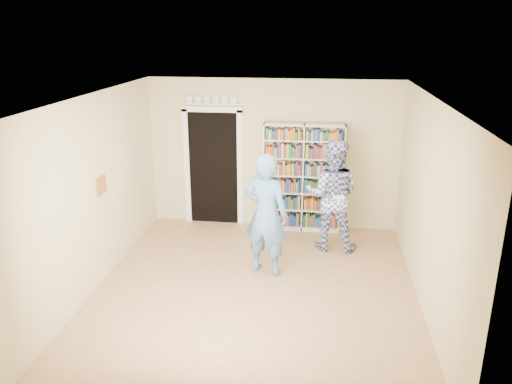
% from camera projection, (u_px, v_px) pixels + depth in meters
% --- Properties ---
extents(floor, '(5.00, 5.00, 0.00)m').
position_uv_depth(floor, '(255.00, 290.00, 7.07)').
color(floor, '#99704A').
rests_on(floor, ground).
extents(ceiling, '(5.00, 5.00, 0.00)m').
position_uv_depth(ceiling, '(255.00, 98.00, 6.21)').
color(ceiling, white).
rests_on(ceiling, wall_back).
extents(wall_back, '(4.50, 0.00, 4.50)m').
position_uv_depth(wall_back, '(273.00, 155.00, 8.99)').
color(wall_back, beige).
rests_on(wall_back, floor).
extents(wall_left, '(0.00, 5.00, 5.00)m').
position_uv_depth(wall_left, '(94.00, 193.00, 6.92)').
color(wall_left, beige).
rests_on(wall_left, floor).
extents(wall_right, '(0.00, 5.00, 5.00)m').
position_uv_depth(wall_right, '(429.00, 208.00, 6.37)').
color(wall_right, beige).
rests_on(wall_right, floor).
extents(bookshelf, '(1.42, 0.27, 1.95)m').
position_uv_depth(bookshelf, '(303.00, 178.00, 8.89)').
color(bookshelf, white).
rests_on(bookshelf, floor).
extents(doorway, '(1.10, 0.08, 2.43)m').
position_uv_depth(doorway, '(213.00, 162.00, 9.16)').
color(doorway, black).
rests_on(doorway, floor).
extents(wall_art, '(0.03, 0.25, 0.25)m').
position_uv_depth(wall_art, '(101.00, 185.00, 7.09)').
color(wall_art, maroon).
rests_on(wall_art, wall_left).
extents(man_blue, '(0.78, 0.62, 1.85)m').
position_uv_depth(man_blue, '(266.00, 215.00, 7.31)').
color(man_blue, '#5384BA').
rests_on(man_blue, floor).
extents(man_plaid, '(0.96, 0.78, 1.86)m').
position_uv_depth(man_plaid, '(332.00, 195.00, 8.14)').
color(man_plaid, navy).
rests_on(man_plaid, floor).
extents(paper_sheet, '(0.18, 0.05, 0.26)m').
position_uv_depth(paper_sheet, '(338.00, 203.00, 7.89)').
color(paper_sheet, white).
rests_on(paper_sheet, man_plaid).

